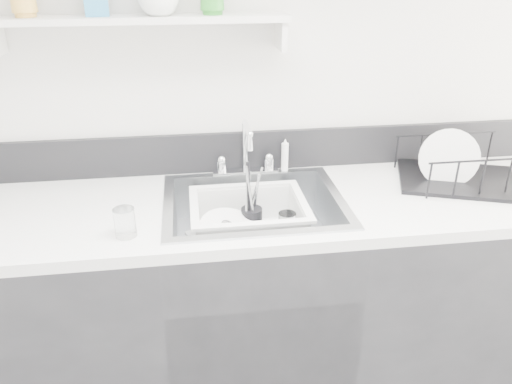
{
  "coord_description": "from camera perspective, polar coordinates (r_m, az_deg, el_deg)",
  "views": [
    {
      "loc": [
        -0.22,
        -0.39,
        1.71
      ],
      "look_at": [
        0.0,
        1.14,
        0.98
      ],
      "focal_mm": 35.0,
      "sensor_mm": 36.0,
      "label": 1
    }
  ],
  "objects": [
    {
      "name": "backsplash",
      "position": [
        2.02,
        -1.38,
        4.7
      ],
      "size": [
        3.2,
        0.02,
        0.16
      ],
      "primitive_type": "cube",
      "color": "black",
      "rests_on": "counter_run"
    },
    {
      "name": "side_sprayer",
      "position": [
        2.01,
        3.32,
        4.22
      ],
      "size": [
        0.03,
        0.03,
        0.14
      ],
      "primitive_type": "cylinder",
      "color": "white",
      "rests_on": "counter_run"
    },
    {
      "name": "tumbler_counter",
      "position": [
        1.6,
        -14.76,
        -3.39
      ],
      "size": [
        0.08,
        0.08,
        0.09
      ],
      "primitive_type": "cylinder",
      "rotation": [
        0.0,
        0.0,
        0.22
      ],
      "color": "white",
      "rests_on": "counter_run"
    },
    {
      "name": "counter_run",
      "position": [
        2.03,
        -0.2,
        -12.8
      ],
      "size": [
        3.2,
        0.62,
        0.92
      ],
      "color": "black",
      "rests_on": "ground"
    },
    {
      "name": "utensil_cup",
      "position": [
        1.87,
        -0.51,
        -3.02
      ],
      "size": [
        0.08,
        0.08,
        0.27
      ],
      "rotation": [
        0.0,
        0.0,
        -0.21
      ],
      "color": "black",
      "rests_on": "wash_tub"
    },
    {
      "name": "faucet",
      "position": [
        1.98,
        -1.2,
        3.63
      ],
      "size": [
        0.26,
        0.18,
        0.23
      ],
      "color": "silver",
      "rests_on": "counter_run"
    },
    {
      "name": "dish_rack",
      "position": [
        2.06,
        22.46,
        3.11
      ],
      "size": [
        0.53,
        0.47,
        0.16
      ],
      "primitive_type": null,
      "rotation": [
        0.0,
        0.0,
        -0.35
      ],
      "color": "black",
      "rests_on": "counter_run"
    },
    {
      "name": "sink",
      "position": [
        1.82,
        -0.22,
        -3.6
      ],
      "size": [
        0.64,
        0.52,
        0.2
      ],
      "primitive_type": null,
      "color": "silver",
      "rests_on": "counter_run"
    },
    {
      "name": "plate_stack",
      "position": [
        1.79,
        -2.73,
        -5.39
      ],
      "size": [
        0.28,
        0.27,
        0.11
      ],
      "rotation": [
        0.0,
        0.0,
        0.25
      ],
      "color": "white",
      "rests_on": "wash_tub"
    },
    {
      "name": "wash_tub",
      "position": [
        1.82,
        -0.85,
        -3.44
      ],
      "size": [
        0.51,
        0.46,
        0.16
      ],
      "primitive_type": null,
      "rotation": [
        0.0,
        0.0,
        0.35
      ],
      "color": "white",
      "rests_on": "sink"
    },
    {
      "name": "bowl_small",
      "position": [
        1.8,
        3.02,
        -5.77
      ],
      "size": [
        0.13,
        0.13,
        0.03
      ],
      "primitive_type": "imported",
      "rotation": [
        0.0,
        0.0,
        0.35
      ],
      "color": "white",
      "rests_on": "wash_tub"
    },
    {
      "name": "wall_shelf",
      "position": [
        1.83,
        -12.87,
        18.47
      ],
      "size": [
        1.0,
        0.16,
        0.12
      ],
      "color": "silver",
      "rests_on": "room_shell"
    },
    {
      "name": "tumbler_in_tub",
      "position": [
        1.85,
        3.56,
        -3.75
      ],
      "size": [
        0.07,
        0.07,
        0.09
      ],
      "primitive_type": "cylinder",
      "rotation": [
        0.0,
        0.0,
        0.08
      ],
      "color": "white",
      "rests_on": "wash_tub"
    },
    {
      "name": "ladle",
      "position": [
        1.81,
        -1.48,
        -4.8
      ],
      "size": [
        0.27,
        0.15,
        0.07
      ],
      "primitive_type": null,
      "rotation": [
        0.0,
        0.0,
        -0.24
      ],
      "color": "silver",
      "rests_on": "wash_tub"
    }
  ]
}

